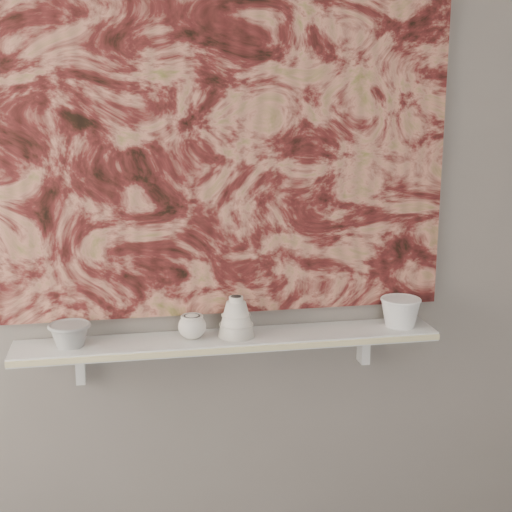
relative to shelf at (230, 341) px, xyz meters
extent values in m
plane|color=gray|center=(0.00, 0.09, 0.44)|extent=(3.60, 0.00, 3.60)
cube|color=silver|center=(0.00, 0.00, 0.00)|extent=(1.40, 0.18, 0.03)
cube|color=beige|center=(0.00, -0.09, 0.00)|extent=(1.40, 0.01, 0.02)
cube|color=silver|center=(-0.49, 0.06, -0.07)|extent=(0.03, 0.06, 0.12)
cube|color=silver|center=(0.49, 0.06, -0.07)|extent=(0.03, 0.06, 0.12)
cube|color=#5B1D1D|center=(0.00, 0.08, 0.62)|extent=(1.50, 0.02, 1.10)
cube|color=black|center=(0.45, 0.07, 0.32)|extent=(0.09, 0.00, 0.08)
camera|label=1|loc=(-0.33, -2.22, 0.79)|focal=50.00mm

